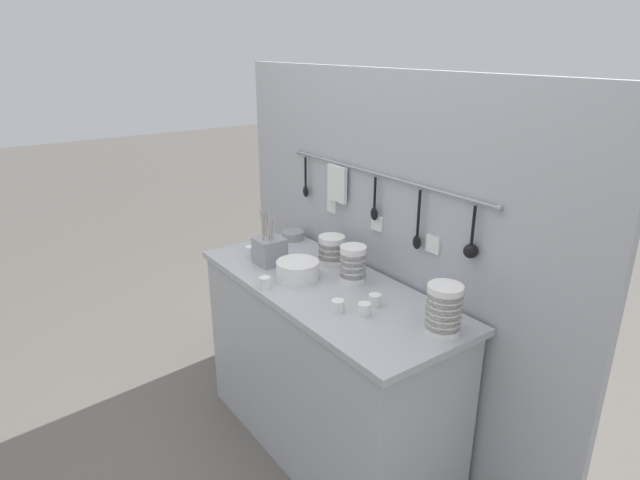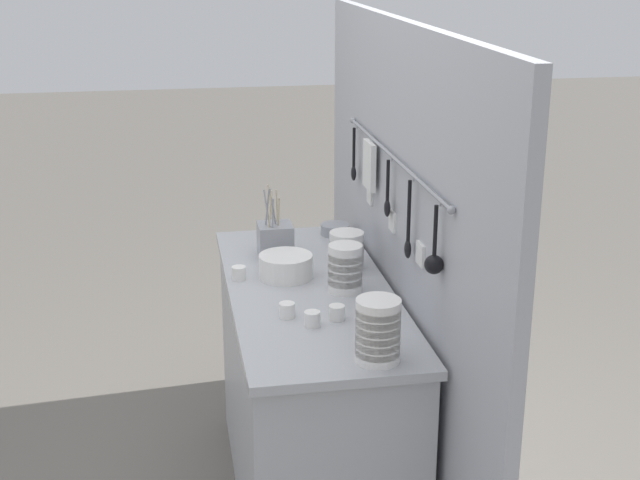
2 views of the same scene
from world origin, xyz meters
name	(u,v)px [view 2 (image 2 of 2)]	position (x,y,z in m)	size (l,w,h in m)	color
counter	(310,399)	(0.00, 0.00, 0.43)	(1.37, 0.56, 0.86)	#ADAFB5
back_wall	(398,277)	(0.00, 0.31, 0.89)	(2.17, 0.09, 1.77)	#A8AAB2
bowl_stack_back_corner	(378,331)	(0.58, 0.10, 0.96)	(0.13, 0.13, 0.19)	white
bowl_stack_nested_right	(345,268)	(0.04, 0.12, 0.95)	(0.12, 0.12, 0.17)	white
bowl_stack_wide_centre	(347,250)	(-0.18, 0.17, 0.93)	(0.13, 0.13, 0.14)	white
plate_stack	(286,266)	(-0.12, -0.07, 0.91)	(0.19, 0.19, 0.08)	white
steel_mixing_bowl	(335,229)	(-0.57, 0.20, 0.89)	(0.12, 0.12, 0.04)	#93969E
cutlery_caddy	(275,240)	(-0.35, -0.07, 0.93)	(0.13, 0.13, 0.27)	#93969E
cup_centre	(239,273)	(-0.13, -0.23, 0.89)	(0.05, 0.05, 0.05)	white
cup_edge_near	(337,313)	(0.28, 0.04, 0.89)	(0.05, 0.05, 0.05)	white
cup_front_right	(264,239)	(-0.50, -0.10, 0.89)	(0.05, 0.05, 0.05)	white
cup_edge_far	(312,319)	(0.31, -0.04, 0.89)	(0.05, 0.05, 0.05)	white
cup_beside_plates	(287,310)	(0.23, -0.11, 0.89)	(0.05, 0.05, 0.05)	white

